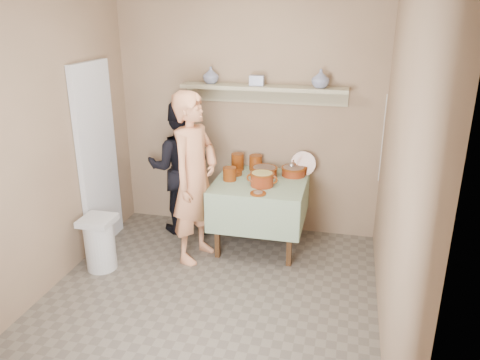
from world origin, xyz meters
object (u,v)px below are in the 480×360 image
(serving_table, at_px, (260,191))
(cazuela_rice, at_px, (262,178))
(person_cook, at_px, (195,178))
(trash_bin, at_px, (100,243))
(person_helper, at_px, (180,167))

(serving_table, relative_size, cazuela_rice, 2.95)
(serving_table, bearing_deg, cazuela_rice, -73.38)
(person_cook, relative_size, trash_bin, 3.15)
(serving_table, distance_m, trash_bin, 1.74)
(person_cook, distance_m, serving_table, 0.77)
(serving_table, height_order, cazuela_rice, cazuela_rice)
(person_cook, distance_m, trash_bin, 1.15)
(serving_table, xyz_separation_m, cazuela_rice, (0.04, -0.14, 0.20))
(person_helper, bearing_deg, person_cook, 108.15)
(person_helper, distance_m, cazuela_rice, 1.07)
(cazuela_rice, distance_m, trash_bin, 1.77)
(person_helper, xyz_separation_m, serving_table, (0.97, -0.18, -0.14))
(person_cook, height_order, trash_bin, person_cook)
(person_cook, height_order, cazuela_rice, person_cook)
(person_cook, bearing_deg, serving_table, -40.47)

